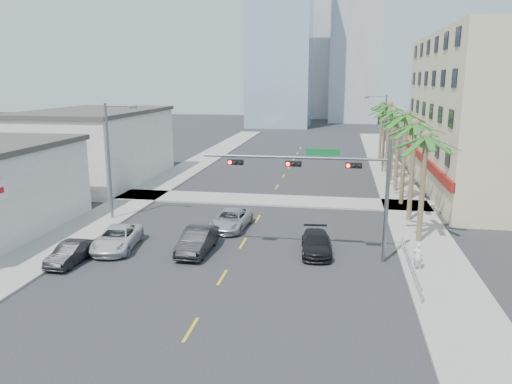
% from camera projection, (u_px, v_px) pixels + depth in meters
% --- Properties ---
extents(ground, '(260.00, 260.00, 0.00)m').
position_uv_depth(ground, '(203.00, 309.00, 23.80)').
color(ground, '#262628').
rests_on(ground, ground).
extents(sidewalk_right, '(4.00, 120.00, 0.15)m').
position_uv_depth(sidewalk_right, '(409.00, 212.00, 41.06)').
color(sidewalk_right, gray).
rests_on(sidewalk_right, ground).
extents(sidewalk_left, '(4.00, 120.00, 0.15)m').
position_uv_depth(sidewalk_left, '(134.00, 200.00, 44.96)').
color(sidewalk_left, gray).
rests_on(sidewalk_left, ground).
extents(sidewalk_cross, '(80.00, 4.00, 0.15)m').
position_uv_depth(sidewalk_cross, '(268.00, 200.00, 44.93)').
color(sidewalk_cross, gray).
rests_on(sidewalk_cross, ground).
extents(building_right, '(15.25, 28.00, 15.00)m').
position_uv_depth(building_right, '(510.00, 114.00, 47.41)').
color(building_right, beige).
rests_on(building_right, ground).
extents(building_left_far, '(11.00, 18.00, 7.20)m').
position_uv_depth(building_left_far, '(96.00, 148.00, 53.09)').
color(building_left_far, beige).
rests_on(building_left_far, ground).
extents(tower_far_left, '(14.00, 14.00, 48.00)m').
position_uv_depth(tower_far_left, '(280.00, 18.00, 111.13)').
color(tower_far_left, '#99B2C6').
rests_on(tower_far_left, ground).
extents(tower_far_center, '(16.00, 16.00, 42.00)m').
position_uv_depth(tower_far_center, '(311.00, 42.00, 139.83)').
color(tower_far_center, '#ADADB2').
rests_on(tower_far_center, ground).
extents(traffic_signal_mast, '(11.12, 0.54, 7.20)m').
position_uv_depth(traffic_signal_mast, '(332.00, 178.00, 29.38)').
color(traffic_signal_mast, slate).
rests_on(traffic_signal_mast, ground).
extents(palm_tree_0, '(4.80, 4.80, 7.80)m').
position_uv_depth(palm_tree_0, '(426.00, 138.00, 31.88)').
color(palm_tree_0, brown).
rests_on(palm_tree_0, ground).
extents(palm_tree_1, '(4.80, 4.80, 8.16)m').
position_uv_depth(palm_tree_1, '(415.00, 125.00, 36.81)').
color(palm_tree_1, brown).
rests_on(palm_tree_1, ground).
extents(palm_tree_2, '(4.80, 4.80, 8.52)m').
position_uv_depth(palm_tree_2, '(407.00, 115.00, 41.73)').
color(palm_tree_2, brown).
rests_on(palm_tree_2, ground).
extents(palm_tree_3, '(4.80, 4.80, 7.80)m').
position_uv_depth(palm_tree_3, '(399.00, 119.00, 46.88)').
color(palm_tree_3, brown).
rests_on(palm_tree_3, ground).
extents(palm_tree_4, '(4.80, 4.80, 8.16)m').
position_uv_depth(palm_tree_4, '(394.00, 112.00, 51.81)').
color(palm_tree_4, brown).
rests_on(palm_tree_4, ground).
extents(palm_tree_5, '(4.80, 4.80, 8.52)m').
position_uv_depth(palm_tree_5, '(390.00, 106.00, 56.73)').
color(palm_tree_5, brown).
rests_on(palm_tree_5, ground).
extents(palm_tree_6, '(4.80, 4.80, 7.80)m').
position_uv_depth(palm_tree_6, '(385.00, 109.00, 61.88)').
color(palm_tree_6, brown).
rests_on(palm_tree_6, ground).
extents(palm_tree_7, '(4.80, 4.80, 8.16)m').
position_uv_depth(palm_tree_7, '(382.00, 104.00, 66.81)').
color(palm_tree_7, brown).
rests_on(palm_tree_7, ground).
extents(streetlight_left, '(2.55, 0.25, 9.00)m').
position_uv_depth(streetlight_left, '(111.00, 156.00, 37.92)').
color(streetlight_left, slate).
rests_on(streetlight_left, ground).
extents(streetlight_right, '(2.55, 0.25, 9.00)m').
position_uv_depth(streetlight_right, '(383.00, 130.00, 57.43)').
color(streetlight_right, slate).
rests_on(streetlight_right, ground).
extents(guardrail, '(0.08, 8.08, 1.00)m').
position_uv_depth(guardrail, '(411.00, 264.00, 27.74)').
color(guardrail, silver).
rests_on(guardrail, ground).
extents(car_parked_mid, '(1.48, 3.90, 1.27)m').
position_uv_depth(car_parked_mid, '(71.00, 253.00, 29.64)').
color(car_parked_mid, black).
rests_on(car_parked_mid, ground).
extents(car_parked_far, '(3.01, 5.39, 1.43)m').
position_uv_depth(car_parked_far, '(117.00, 238.00, 32.13)').
color(car_parked_far, silver).
rests_on(car_parked_far, ground).
extents(car_lane_left, '(1.73, 4.73, 1.55)m').
position_uv_depth(car_lane_left, '(197.00, 241.00, 31.48)').
color(car_lane_left, black).
rests_on(car_lane_left, ground).
extents(car_lane_center, '(2.66, 5.15, 1.39)m').
position_uv_depth(car_lane_center, '(231.00, 220.00, 36.49)').
color(car_lane_center, silver).
rests_on(car_lane_center, ground).
extents(car_lane_right, '(2.20, 4.64, 1.31)m').
position_uv_depth(car_lane_right, '(316.00, 243.00, 31.32)').
color(car_lane_right, black).
rests_on(car_lane_right, ground).
extents(pedestrian, '(0.59, 0.39, 1.60)m').
position_uv_depth(pedestrian, '(418.00, 256.00, 28.21)').
color(pedestrian, white).
rests_on(pedestrian, sidewalk_right).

